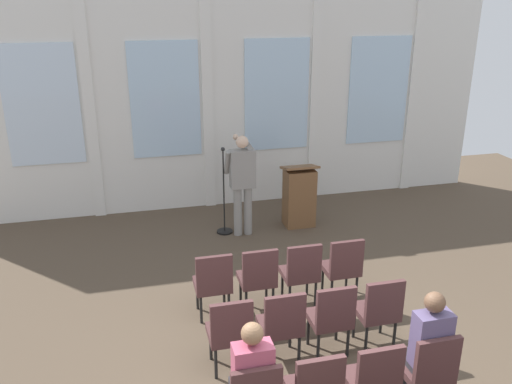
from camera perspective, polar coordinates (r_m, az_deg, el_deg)
rear_partition at (r=10.22m, az=-3.44°, el=10.36°), size 10.57×0.14×4.39m
speaker at (r=9.07m, az=-1.47°, el=1.49°), size 0.51×0.69×1.77m
mic_stand at (r=9.38m, az=-3.38°, el=-2.41°), size 0.28×0.28×1.55m
lectern at (r=9.62m, az=4.61°, el=-0.44°), size 0.60×0.48×1.16m
chair_r0_c0 at (r=6.92m, az=-4.57°, el=-9.41°), size 0.46×0.44×0.94m
chair_r0_c1 at (r=7.02m, az=0.22°, el=-8.86°), size 0.46×0.44×0.94m
chair_r0_c2 at (r=7.17m, az=4.83°, el=-8.28°), size 0.46×0.44×0.94m
chair_r0_c3 at (r=7.36m, az=9.21°, el=-7.67°), size 0.46×0.44×0.94m
chair_r1_c0 at (r=6.01m, az=-2.78°, el=-14.42°), size 0.46×0.44×0.94m
chair_r1_c1 at (r=6.13m, az=2.77°, el=-13.66°), size 0.46×0.44×0.94m
chair_r1_c2 at (r=6.30m, az=8.03°, el=-12.83°), size 0.46×0.44×0.94m
chair_r1_c3 at (r=6.52m, az=12.94°, el=-11.95°), size 0.46×0.44×0.94m
audience_r2_c0 at (r=5.12m, az=-0.49°, el=-18.94°), size 0.36×0.39×1.30m
chair_r2_c2 at (r=5.51m, az=12.39°, el=-18.70°), size 0.46×0.44×0.94m
chair_r2_c3 at (r=5.76m, az=17.91°, el=-17.34°), size 0.46×0.44×0.94m
audience_r2_c3 at (r=5.69m, az=17.72°, el=-15.21°), size 0.36×0.39×1.34m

